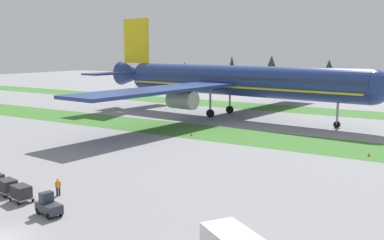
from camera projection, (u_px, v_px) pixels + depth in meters
name	position (u px, v px, depth m)	size (l,w,h in m)	color
ground_plane	(0.00, 239.00, 34.10)	(400.00, 400.00, 0.00)	gray
grass_strip_near	(256.00, 138.00, 72.76)	(320.00, 12.60, 0.01)	#3D752D
grass_strip_far	(323.00, 111.00, 103.80)	(320.00, 12.60, 0.01)	#3D752D
airliner	(229.00, 80.00, 95.10)	(64.93, 79.87, 21.50)	navy
baggage_tug	(49.00, 206.00, 38.88)	(2.80, 1.77, 1.97)	#2D333D
cargo_dolly_lead	(21.00, 192.00, 42.27)	(2.45, 1.89, 1.55)	#A3A3A8
cargo_dolly_second	(7.00, 186.00, 44.24)	(2.45, 1.89, 1.55)	#A3A3A8
ground_crew_marshaller	(58.00, 186.00, 43.99)	(0.36, 0.49, 1.74)	black
taxiway_marker_0	(369.00, 154.00, 60.18)	(0.44, 0.44, 0.56)	orange
taxiway_marker_1	(191.00, 134.00, 74.75)	(0.44, 0.44, 0.52)	orange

